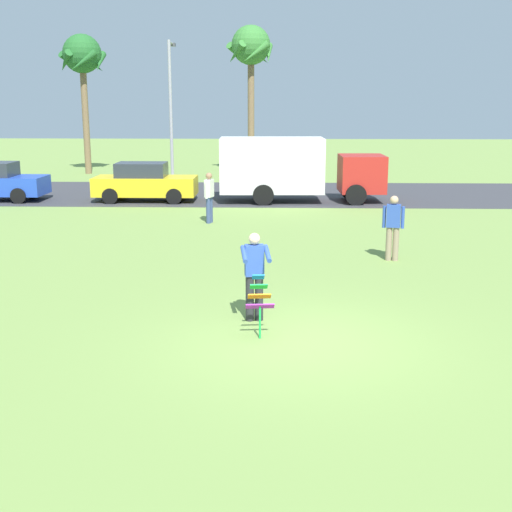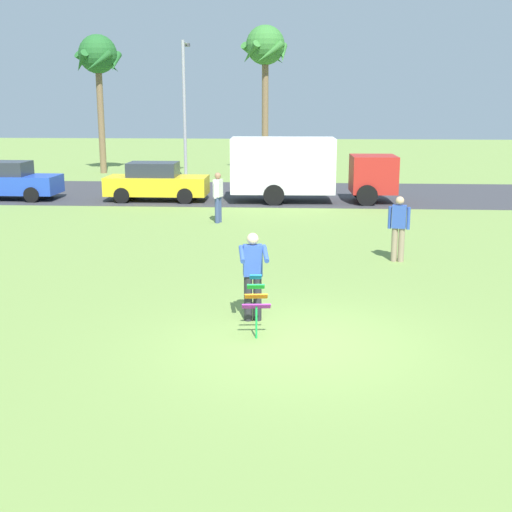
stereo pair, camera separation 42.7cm
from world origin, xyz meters
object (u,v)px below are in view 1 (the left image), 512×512
palm_tree_left_near (82,59)px  person_walker_far (393,226)px  person_kite_flyer (254,273)px  palm_tree_right_near (251,51)px  parked_truck_red_cab (292,168)px  person_walker_near (209,196)px  kite_held (259,298)px  parked_car_yellow (145,183)px  streetlight_pole (171,102)px

palm_tree_left_near → person_walker_far: bearing=-56.2°
person_kite_flyer → palm_tree_right_near: size_ratio=0.22×
parked_truck_red_cab → palm_tree_left_near: bearing=137.7°
parked_truck_red_cab → person_walker_near: bearing=-120.8°
kite_held → parked_car_yellow: bearing=107.8°
kite_held → parked_car_yellow: size_ratio=0.26×
person_walker_far → parked_car_yellow: bearing=129.8°
kite_held → palm_tree_left_near: palm_tree_left_near is taller
parked_truck_red_cab → streetlight_pole: size_ratio=0.97×
parked_car_yellow → person_walker_near: bearing=-57.1°
person_walker_near → parked_truck_red_cab: bearing=59.2°
palm_tree_left_near → person_walker_far: 25.31m
person_kite_flyer → palm_tree_right_near: bearing=92.3°
streetlight_pole → parked_truck_red_cab: bearing=-49.9°
palm_tree_right_near → streetlight_pole: size_ratio=1.15×
streetlight_pole → person_walker_near: (3.08, -12.04, -3.06)m
palm_tree_left_near → streetlight_pole: bearing=-30.9°
parked_truck_red_cab → palm_tree_right_near: palm_tree_right_near is taller
kite_held → palm_tree_right_near: palm_tree_right_near is taller
parked_car_yellow → person_walker_near: person_walker_near is taller
kite_held → parked_car_yellow: parked_car_yellow is taller
person_walker_near → palm_tree_left_near: bearing=118.8°
person_kite_flyer → palm_tree_left_near: 28.16m
parked_car_yellow → person_walker_far: size_ratio=2.43×
person_kite_flyer → streetlight_pole: 23.26m
person_kite_flyer → parked_truck_red_cab: bearing=86.2°
palm_tree_right_near → person_walker_near: size_ratio=4.64×
kite_held → parked_truck_red_cab: size_ratio=0.16×
person_walker_near → streetlight_pole: bearing=104.4°
streetlight_pole → palm_tree_left_near: bearing=149.1°
palm_tree_left_near → person_walker_near: palm_tree_left_near is taller
palm_tree_right_near → kite_held: bearing=-87.5°
kite_held → person_walker_near: size_ratio=0.62×
parked_car_yellow → parked_truck_red_cab: bearing=0.0°
kite_held → streetlight_pole: (-5.10, 23.34, 3.29)m
person_kite_flyer → palm_tree_left_near: size_ratio=0.23×
person_kite_flyer → parked_car_yellow: 16.20m
parked_car_yellow → person_walker_near: size_ratio=2.43×
parked_truck_red_cab → kite_held: bearing=-93.2°
palm_tree_left_near → palm_tree_right_near: palm_tree_right_near is taller
parked_truck_red_cab → person_walker_far: (2.46, -10.28, -0.48)m
parked_truck_red_cab → palm_tree_right_near: size_ratio=0.84×
kite_held → palm_tree_left_near: 29.00m
kite_held → parked_truck_red_cab: parked_truck_red_cab is taller
parked_car_yellow → parked_truck_red_cab: parked_truck_red_cab is taller
palm_tree_right_near → parked_truck_red_cab: bearing=-78.6°
person_kite_flyer → parked_truck_red_cab: (1.02, 15.38, 0.46)m
person_kite_flyer → person_walker_near: 10.64m
kite_held → palm_tree_left_near: size_ratio=0.14×
person_walker_near → palm_tree_right_near: bearing=86.8°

